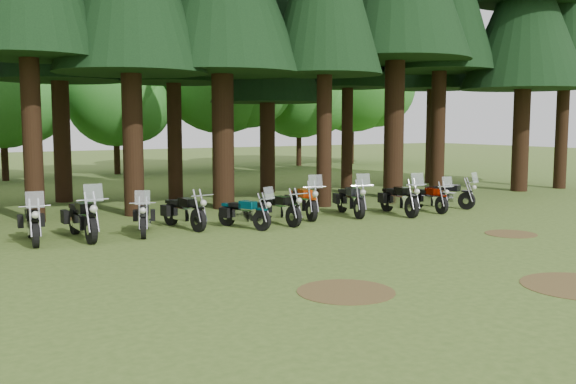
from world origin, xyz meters
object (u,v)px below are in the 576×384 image
motorcycle_4 (244,214)px  motorcycle_6 (303,203)px  motorcycle_0 (33,224)px  motorcycle_8 (399,200)px  motorcycle_5 (279,210)px  motorcycle_7 (351,201)px  motorcycle_1 (82,219)px  motorcycle_2 (144,218)px  motorcycle_10 (448,195)px  motorcycle_3 (184,213)px  motorcycle_9 (429,199)px

motorcycle_4 → motorcycle_6: 2.71m
motorcycle_0 → motorcycle_8: motorcycle_8 is taller
motorcycle_8 → motorcycle_5: bearing=-174.1°
motorcycle_7 → motorcycle_1: bearing=-165.1°
motorcycle_0 → motorcycle_6: 8.21m
motorcycle_2 → motorcycle_4: motorcycle_2 is taller
motorcycle_2 → motorcycle_10: motorcycle_10 is taller
motorcycle_3 → motorcycle_10: motorcycle_10 is taller
motorcycle_8 → motorcycle_9: (1.42, 0.06, -0.06)m
motorcycle_4 → motorcycle_7: 4.23m
motorcycle_1 → motorcycle_9: motorcycle_1 is taller
motorcycle_5 → motorcycle_0: bearing=168.9°
motorcycle_1 → motorcycle_6: motorcycle_1 is taller
motorcycle_6 → motorcycle_9: motorcycle_6 is taller
motorcycle_7 → motorcycle_8: 1.64m
motorcycle_8 → motorcycle_0: bearing=-174.5°
motorcycle_4 → motorcycle_8: (5.69, -0.23, 0.07)m
motorcycle_3 → motorcycle_10: (9.85, -0.72, -0.01)m
motorcycle_7 → motorcycle_8: bearing=-8.7°
motorcycle_3 → motorcycle_4: size_ratio=1.11×
motorcycle_10 → motorcycle_7: bearing=158.2°
motorcycle_2 → motorcycle_5: 4.08m
motorcycle_3 → motorcycle_8: bearing=-17.3°
motorcycle_4 → motorcycle_5: 1.26m
motorcycle_8 → motorcycle_10: motorcycle_8 is taller
motorcycle_3 → motorcycle_5: size_ratio=1.04×
motorcycle_2 → motorcycle_4: size_ratio=1.03×
motorcycle_9 → motorcycle_10: 1.30m
motorcycle_3 → motorcycle_10: bearing=-12.5°
motorcycle_7 → motorcycle_2: bearing=-164.2°
motorcycle_8 → motorcycle_10: 2.70m
motorcycle_0 → motorcycle_4: 5.70m
motorcycle_10 → motorcycle_8: bearing=170.9°
motorcycle_8 → motorcycle_6: bearing=171.9°
motorcycle_4 → motorcycle_3: bearing=129.7°
motorcycle_2 → motorcycle_6: (5.38, 0.28, 0.05)m
motorcycle_7 → motorcycle_8: (1.49, -0.70, 0.00)m
motorcycle_0 → motorcycle_5: bearing=0.1°
motorcycle_0 → motorcycle_10: size_ratio=1.09×
motorcycle_4 → motorcycle_7: motorcycle_7 is taller
motorcycle_1 → motorcycle_3: size_ratio=1.12×
motorcycle_6 → motorcycle_8: 3.29m
motorcycle_9 → motorcycle_10: bearing=24.0°
motorcycle_10 → motorcycle_0: bearing=159.5°
motorcycle_5 → motorcycle_8: 4.45m
motorcycle_5 → motorcycle_7: 2.97m
motorcycle_1 → motorcycle_4: bearing=-9.5°
motorcycle_0 → motorcycle_5: motorcycle_0 is taller
motorcycle_5 → motorcycle_6: bearing=22.1°
motorcycle_4 → motorcycle_9: (7.10, -0.18, 0.00)m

